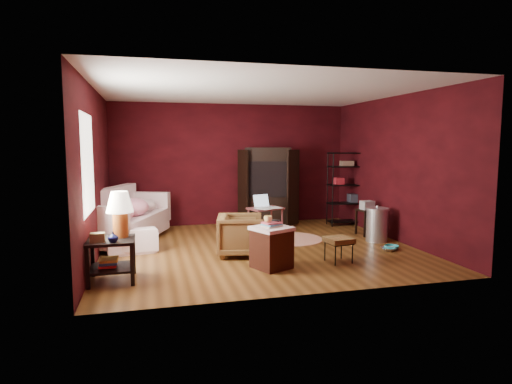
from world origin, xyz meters
TOP-DOWN VIEW (x-y plane):
  - room at (-0.04, -0.01)m, footprint 5.54×5.04m
  - sofa at (-2.35, 1.03)m, footprint 0.94×2.21m
  - armchair at (-0.43, -0.43)m, footprint 0.84×0.87m
  - pet_bowl_steel at (2.16, -0.78)m, footprint 0.26×0.14m
  - pet_bowl_turquoise at (2.27, -0.71)m, footprint 0.26×0.15m
  - vase at (-2.39, -1.54)m, footprint 0.17×0.18m
  - mug at (-0.19, -1.28)m, footprint 0.15×0.13m
  - side_table at (-2.37, -1.28)m, footprint 0.62×0.62m
  - sofa_cushions at (-2.36, 1.05)m, footprint 1.66×2.45m
  - hamper at (-0.13, -1.27)m, footprint 0.69×0.69m
  - footstool at (1.00, -1.23)m, footprint 0.44×0.44m
  - rug_round at (0.79, 0.54)m, footprint 1.40×1.40m
  - rug_oriental at (0.03, 0.75)m, footprint 1.12×0.76m
  - laptop_desk at (0.40, 1.03)m, footprint 0.79×0.69m
  - tv_armoire at (0.78, 2.13)m, footprint 1.34×1.02m
  - wire_shelving at (2.52, 1.63)m, footprint 0.84×0.40m
  - small_stand at (2.44, 0.51)m, footprint 0.40×0.40m
  - trash_can at (2.35, -0.05)m, footprint 0.56×0.56m

SIDE VIEW (x-z plane):
  - rug_round at x=0.79m, z-range 0.00..0.01m
  - rug_oriental at x=0.03m, z-range 0.01..0.02m
  - pet_bowl_turquoise at x=2.27m, z-range 0.00..0.25m
  - pet_bowl_steel at x=2.16m, z-range 0.00..0.25m
  - trash_can at x=2.35m, z-range -0.02..0.68m
  - hamper at x=-0.13m, z-range -0.03..0.70m
  - footstool at x=1.00m, z-range 0.15..0.55m
  - armchair at x=-0.43m, z-range 0.00..0.77m
  - sofa at x=-2.35m, z-range 0.00..0.84m
  - sofa_cushions at x=-2.36m, z-range -0.01..0.95m
  - laptop_desk at x=0.40m, z-range 0.10..0.93m
  - small_stand at x=2.44m, z-range 0.18..0.89m
  - vase at x=-2.39m, z-range 0.59..0.72m
  - side_table at x=-2.37m, z-range 0.12..1.35m
  - mug at x=-0.19m, z-range 0.71..0.83m
  - wire_shelving at x=2.52m, z-range 0.08..1.77m
  - tv_armoire at x=0.78m, z-range 0.04..1.83m
  - room at x=-0.04m, z-range -0.02..2.82m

